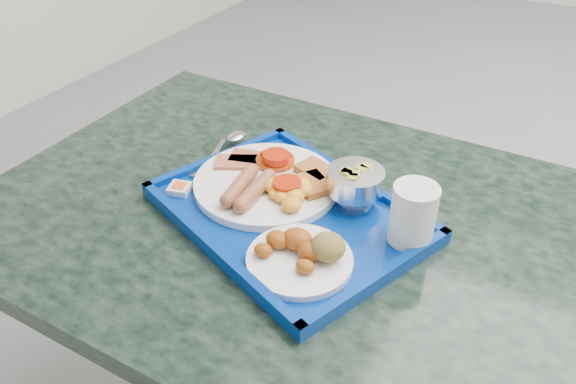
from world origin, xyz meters
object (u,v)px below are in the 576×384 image
at_px(fruit_bowl, 355,182).
at_px(juice_cup, 413,213).
at_px(tray, 288,214).
at_px(table, 310,294).
at_px(bread_plate, 304,253).
at_px(main_plate, 271,182).

relative_size(fruit_bowl, juice_cup, 0.97).
distance_m(tray, juice_cup, 0.21).
height_order(table, tray, tray).
relative_size(bread_plate, fruit_bowl, 1.67).
height_order(tray, main_plate, main_plate).
height_order(table, fruit_bowl, fruit_bowl).
xyz_separation_m(bread_plate, fruit_bowl, (0.00, 0.18, 0.03)).
xyz_separation_m(bread_plate, juice_cup, (0.12, 0.13, 0.04)).
relative_size(table, main_plate, 4.47).
xyz_separation_m(table, tray, (-0.04, -0.02, 0.19)).
bearing_deg(fruit_bowl, tray, -137.67).
bearing_deg(bread_plate, table, 111.19).
distance_m(tray, bread_plate, 0.13).
height_order(tray, fruit_bowl, fruit_bowl).
bearing_deg(fruit_bowl, table, -131.21).
distance_m(bread_plate, fruit_bowl, 0.18).
height_order(bread_plate, juice_cup, juice_cup).
bearing_deg(juice_cup, tray, -171.03).
xyz_separation_m(table, bread_plate, (0.05, -0.12, 0.22)).
height_order(fruit_bowl, juice_cup, juice_cup).
distance_m(table, tray, 0.20).
height_order(main_plate, juice_cup, juice_cup).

